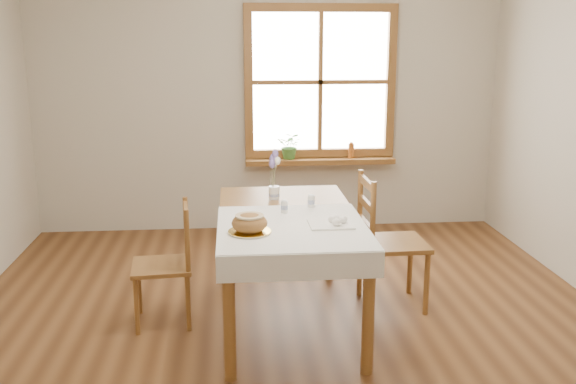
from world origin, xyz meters
name	(u,v)px	position (x,y,z in m)	size (l,w,h in m)	color
ground	(292,340)	(0.00, 0.00, 0.00)	(5.00, 5.00, 0.00)	brown
room_walls	(293,68)	(0.00, 0.00, 1.71)	(4.60, 5.10, 2.65)	beige
window	(320,82)	(0.50, 2.47, 1.45)	(1.46, 0.08, 1.46)	brown
window_sill	(320,161)	(0.50, 2.40, 0.69)	(1.46, 0.20, 0.05)	brown
dining_table	(288,227)	(0.00, 0.30, 0.66)	(0.90, 1.60, 0.75)	brown
table_linen	(292,227)	(0.00, 0.00, 0.76)	(0.91, 0.99, 0.01)	silver
chair_left	(161,264)	(-0.84, 0.35, 0.41)	(0.38, 0.40, 0.82)	brown
chair_right	(393,241)	(0.76, 0.50, 0.48)	(0.45, 0.47, 0.96)	brown
bread_plate	(250,232)	(-0.26, -0.12, 0.77)	(0.25, 0.25, 0.01)	silver
bread_loaf	(250,221)	(-0.26, -0.12, 0.83)	(0.21, 0.21, 0.12)	#986336
egg_napkin	(331,224)	(0.24, -0.01, 0.77)	(0.27, 0.22, 0.01)	silver
eggs	(331,220)	(0.24, -0.01, 0.79)	(0.20, 0.18, 0.04)	white
salt_shaker	(284,206)	(-0.02, 0.30, 0.80)	(0.05, 0.05, 0.09)	silver
pepper_shaker	(311,201)	(0.17, 0.43, 0.81)	(0.05, 0.05, 0.09)	silver
flower_vase	(274,194)	(-0.06, 0.69, 0.79)	(0.08, 0.08, 0.09)	silver
lavender_bouquet	(274,169)	(-0.06, 0.69, 0.97)	(0.14, 0.14, 0.26)	#6F5BA2
potted_plant	(290,149)	(0.20, 2.40, 0.82)	(0.23, 0.26, 0.20)	#3F732E
amber_bottle	(351,150)	(0.81, 2.40, 0.80)	(0.06, 0.06, 0.16)	#B35E21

